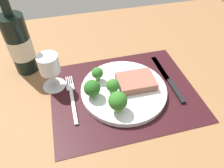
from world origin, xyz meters
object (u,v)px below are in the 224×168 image
Objects in this scene: plate at (124,90)px; wine_glass at (49,67)px; fork at (72,97)px; knife at (170,81)px; wine_bottle at (19,44)px; steak at (136,81)px.

plate is 2.22× the size of wine_glass.
fork is 31.28cm from knife.
plate is 1.35× the size of fork.
wine_bottle is 2.57× the size of wine_glass.
wine_glass is (-36.06, 7.77, 7.27)cm from knife.
steak is 0.95× the size of wine_glass.
plate is at bearing -33.55° from wine_bottle.
knife is at bearing -12.15° from wine_glass.
fork is at bearing 174.81° from plate.
steak is 0.49× the size of knife.
steak is at bearing -17.30° from wine_glass.
wine_glass is at bearing -52.46° from wine_bottle.
plate is 2.33× the size of steak.
steak is at bearing -178.49° from knife.
fork is 23.95cm from wine_bottle.
steak is 26.04cm from wine_glass.
steak is at bearing 9.73° from plate.
wine_bottle reaches higher than knife.
wine_bottle is at bearing 146.45° from plate.
wine_bottle is (-28.68, 19.02, 9.15)cm from plate.
wine_bottle reaches higher than fork.
wine_bottle reaches higher than plate.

